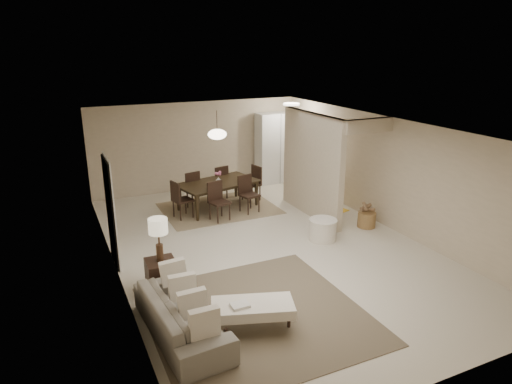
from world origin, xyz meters
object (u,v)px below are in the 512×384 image
sofa (182,316)px  wicker_basket (367,220)px  side_table (161,275)px  ottoman_bench (253,308)px  pantry_cabinet (276,148)px  dining_table (219,196)px  round_pouf (323,230)px

sofa → wicker_basket: 5.47m
side_table → wicker_basket: bearing=9.2°
ottoman_bench → pantry_cabinet: bearing=78.7°
ottoman_bench → dining_table: size_ratio=0.66×
dining_table → wicker_basket: bearing=-57.9°
side_table → sofa: bearing=-92.0°
pantry_cabinet → wicker_basket: 4.25m
sofa → side_table: bearing=-6.5°
sofa → dining_table: size_ratio=1.05×
wicker_basket → dining_table: (-2.64, 2.59, 0.17)m
round_pouf → dining_table: size_ratio=0.30×
wicker_basket → ottoman_bench: bearing=-148.0°
pantry_cabinet → round_pouf: size_ratio=3.53×
ottoman_bench → dining_table: bearing=93.4°
ottoman_bench → dining_table: (1.38, 5.09, 0.01)m
ottoman_bench → dining_table: dining_table is taller
dining_table → pantry_cabinet: bearing=19.1°
round_pouf → ottoman_bench: bearing=-139.5°
round_pouf → dining_table: (-1.32, 2.79, 0.12)m
round_pouf → wicker_basket: round_pouf is taller
wicker_basket → dining_table: size_ratio=0.21×
side_table → dining_table: 4.10m
sofa → round_pouf: bearing=-65.8°
sofa → dining_table: 5.34m
ottoman_bench → side_table: (-0.93, 1.70, -0.08)m
ottoman_bench → dining_table: 5.28m
round_pouf → dining_table: 3.09m
pantry_cabinet → sofa: size_ratio=1.01×
round_pouf → wicker_basket: (1.32, 0.20, -0.06)m
pantry_cabinet → wicker_basket: pantry_cabinet is taller
ottoman_bench → side_table: side_table is taller
ottoman_bench → round_pouf: round_pouf is taller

